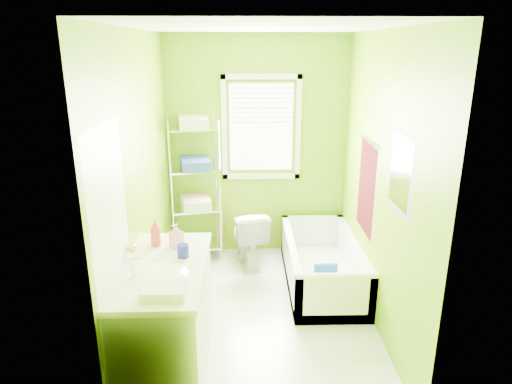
{
  "coord_description": "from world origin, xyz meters",
  "views": [
    {
      "loc": [
        -0.14,
        -3.84,
        2.47
      ],
      "look_at": [
        -0.04,
        0.25,
        1.15
      ],
      "focal_mm": 32.0,
      "sensor_mm": 36.0,
      "label": 1
    }
  ],
  "objects_px": {
    "bathtub": "(322,270)",
    "toilet": "(248,237)",
    "vanity": "(166,317)",
    "wire_shelf_unit": "(196,174)"
  },
  "relations": [
    {
      "from": "toilet",
      "to": "bathtub",
      "type": "bearing_deg",
      "value": 136.42
    },
    {
      "from": "bathtub",
      "to": "toilet",
      "type": "height_order",
      "value": "toilet"
    },
    {
      "from": "toilet",
      "to": "vanity",
      "type": "xyz_separation_m",
      "value": [
        -0.64,
        -1.85,
        0.14
      ]
    },
    {
      "from": "vanity",
      "to": "wire_shelf_unit",
      "type": "xyz_separation_m",
      "value": [
        0.04,
        2.05,
        0.56
      ]
    },
    {
      "from": "toilet",
      "to": "wire_shelf_unit",
      "type": "xyz_separation_m",
      "value": [
        -0.59,
        0.2,
        0.7
      ]
    },
    {
      "from": "bathtub",
      "to": "toilet",
      "type": "distance_m",
      "value": 0.95
    },
    {
      "from": "bathtub",
      "to": "toilet",
      "type": "xyz_separation_m",
      "value": [
        -0.79,
        0.5,
        0.18
      ]
    },
    {
      "from": "bathtub",
      "to": "vanity",
      "type": "height_order",
      "value": "vanity"
    },
    {
      "from": "wire_shelf_unit",
      "to": "vanity",
      "type": "bearing_deg",
      "value": -91.23
    },
    {
      "from": "toilet",
      "to": "wire_shelf_unit",
      "type": "bearing_deg",
      "value": -29.96
    }
  ]
}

